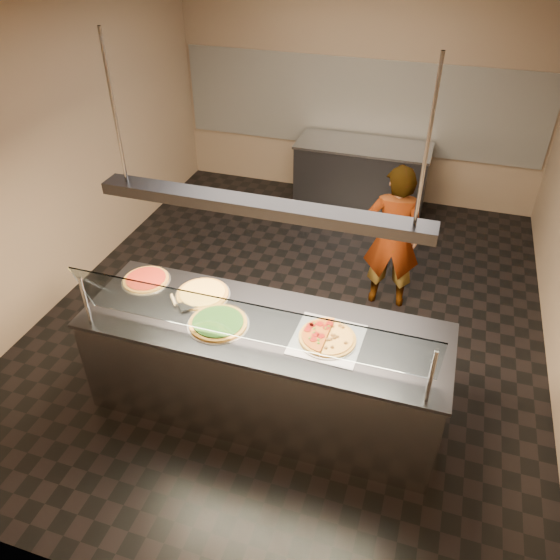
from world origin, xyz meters
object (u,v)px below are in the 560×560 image
(heat_lamp_housing, at_px, (261,207))
(perforated_tray, at_px, (327,339))
(pizza_spinach, at_px, (218,322))
(half_pizza_pepperoni, at_px, (314,333))
(worker, at_px, (393,238))
(sneeze_guard, at_px, (246,322))
(pizza_tomato, at_px, (146,279))
(serving_counter, at_px, (264,367))
(pizza_spatula, at_px, (179,301))
(pizza_cheese, at_px, (203,293))
(half_pizza_sausage, at_px, (340,340))
(prep_table, at_px, (361,177))

(heat_lamp_housing, bearing_deg, perforated_tray, -2.60)
(perforated_tray, height_order, heat_lamp_housing, heat_lamp_housing)
(pizza_spinach, bearing_deg, half_pizza_pepperoni, 6.30)
(worker, bearing_deg, sneeze_guard, 65.25)
(pizza_spinach, height_order, pizza_tomato, pizza_spinach)
(sneeze_guard, bearing_deg, heat_lamp_housing, 90.00)
(perforated_tray, height_order, worker, worker)
(serving_counter, height_order, worker, worker)
(worker, relative_size, heat_lamp_housing, 0.69)
(pizza_spinach, distance_m, pizza_spatula, 0.42)
(perforated_tray, xyz_separation_m, half_pizza_pepperoni, (-0.10, 0.00, 0.03))
(serving_counter, height_order, pizza_spatula, pizza_spatula)
(pizza_spinach, xyz_separation_m, pizza_cheese, (-0.27, 0.30, -0.00))
(pizza_cheese, bearing_deg, pizza_spatula, -125.91)
(serving_counter, bearing_deg, pizza_tomato, 168.23)
(pizza_cheese, bearing_deg, half_pizza_sausage, -10.43)
(serving_counter, height_order, half_pizza_pepperoni, half_pizza_pepperoni)
(half_pizza_pepperoni, xyz_separation_m, pizza_cheese, (-1.01, 0.22, -0.02))
(perforated_tray, relative_size, pizza_spinach, 1.09)
(serving_counter, bearing_deg, pizza_spatula, 177.66)
(pizza_spinach, height_order, worker, worker)
(serving_counter, xyz_separation_m, pizza_spinach, (-0.33, -0.10, 0.48))
(perforated_tray, bearing_deg, sneeze_guard, -147.96)
(sneeze_guard, distance_m, heat_lamp_housing, 0.80)
(worker, bearing_deg, serving_counter, 61.99)
(perforated_tray, distance_m, pizza_tomato, 1.68)
(half_pizza_sausage, bearing_deg, pizza_tomato, 171.57)
(prep_table, xyz_separation_m, heat_lamp_housing, (-0.06, -3.84, 1.48))
(pizza_tomato, distance_m, heat_lamp_housing, 1.54)
(perforated_tray, distance_m, pizza_cheese, 1.14)
(pizza_spatula, bearing_deg, prep_table, 78.29)
(serving_counter, height_order, pizza_tomato, pizza_tomato)
(sneeze_guard, height_order, pizza_spatula, sneeze_guard)
(half_pizza_sausage, distance_m, pizza_spinach, 0.95)
(pizza_spinach, height_order, pizza_spatula, pizza_spatula)
(pizza_spinach, bearing_deg, prep_table, 84.28)
(prep_table, relative_size, heat_lamp_housing, 0.77)
(half_pizza_pepperoni, relative_size, pizza_spatula, 1.54)
(half_pizza_pepperoni, distance_m, pizza_spatula, 1.14)
(prep_table, distance_m, heat_lamp_housing, 4.12)
(half_pizza_sausage, xyz_separation_m, pizza_spinach, (-0.94, -0.08, -0.01))
(prep_table, bearing_deg, heat_lamp_housing, -90.93)
(sneeze_guard, xyz_separation_m, heat_lamp_housing, (0.00, 0.34, 0.72))
(serving_counter, bearing_deg, perforated_tray, -2.60)
(sneeze_guard, bearing_deg, perforated_tray, 32.04)
(pizza_tomato, bearing_deg, pizza_spatula, -26.52)
(pizza_tomato, distance_m, worker, 2.47)
(sneeze_guard, height_order, worker, worker)
(serving_counter, relative_size, half_pizza_sausage, 6.73)
(half_pizza_pepperoni, bearing_deg, sneeze_guard, -141.82)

